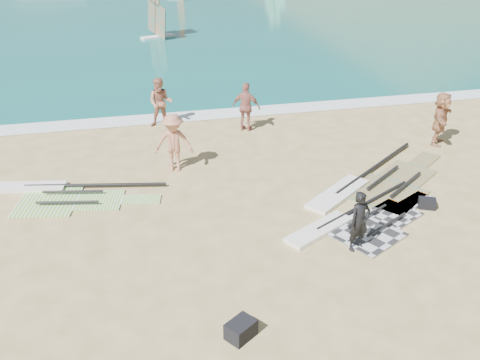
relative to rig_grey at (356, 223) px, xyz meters
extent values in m
plane|color=#D4B77C|center=(-1.79, -2.50, -0.05)|extent=(300.00, 300.00, 0.00)
cube|color=white|center=(-1.79, 9.80, -0.05)|extent=(300.00, 1.20, 0.04)
cube|color=#28292B|center=(0.01, -0.44, -0.03)|extent=(2.35, 2.43, 0.04)
cube|color=#28292B|center=(1.30, 0.27, -0.03)|extent=(1.72, 1.68, 0.04)
cube|color=#28292B|center=(2.35, 0.86, -0.03)|extent=(1.24, 1.02, 0.04)
cylinder|color=black|center=(0.66, 0.87, 0.05)|extent=(3.77, 2.15, 0.10)
cylinder|color=black|center=(0.42, 0.15, 0.11)|extent=(1.57, 0.92, 0.07)
cylinder|color=black|center=(0.73, -0.41, 0.11)|extent=(1.57, 0.92, 0.07)
cube|color=white|center=(-1.12, -0.12, 0.01)|extent=(2.23, 1.60, 0.12)
cube|color=#63C119|center=(-8.49, 3.32, -0.03)|extent=(2.07, 2.22, 0.04)
cube|color=#63C119|center=(-6.98, 3.02, -0.03)|extent=(1.56, 1.49, 0.04)
cube|color=#63C119|center=(-5.74, 2.79, -0.03)|extent=(1.25, 0.79, 0.04)
cylinder|color=black|center=(-7.10, 3.93, 0.05)|extent=(4.38, 0.95, 0.11)
cylinder|color=black|center=(-7.76, 3.52, 0.11)|extent=(1.81, 0.42, 0.08)
cylinder|color=black|center=(-7.89, 2.86, 0.11)|extent=(1.81, 0.42, 0.08)
cube|color=white|center=(-9.18, 4.33, 0.01)|extent=(2.39, 1.06, 0.12)
cube|color=orange|center=(1.58, 1.52, -0.03)|extent=(2.95, 2.99, 0.04)
cube|color=orange|center=(3.00, 2.60, -0.03)|extent=(2.12, 2.10, 0.04)
cube|color=orange|center=(4.15, 3.48, -0.03)|extent=(1.47, 1.34, 0.04)
cylinder|color=black|center=(2.13, 3.20, 0.05)|extent=(4.15, 3.20, 0.12)
cylinder|color=black|center=(1.97, 2.31, 0.11)|extent=(1.74, 1.35, 0.09)
cylinder|color=black|center=(2.44, 1.69, 0.11)|extent=(1.74, 1.35, 0.09)
cube|color=white|center=(0.18, 1.71, 0.01)|extent=(2.57, 2.20, 0.12)
cube|color=black|center=(-4.12, -3.58, 0.14)|extent=(0.74, 0.70, 0.38)
cube|color=black|center=(2.45, 0.43, 0.10)|extent=(0.58, 0.51, 0.29)
imported|color=black|center=(-0.46, -1.11, 0.77)|extent=(0.68, 0.53, 1.63)
imported|color=#AA6C57|center=(-4.51, 8.96, 0.96)|extent=(1.13, 0.97, 2.01)
imported|color=#B37259|center=(-4.49, 4.69, 0.95)|extent=(1.41, 0.98, 2.00)
imported|color=#A8655B|center=(-1.27, 7.75, 0.92)|extent=(1.22, 1.01, 1.94)
imported|color=#B27753|center=(5.42, 4.80, 0.95)|extent=(1.61, 1.82, 2.00)
cube|color=white|center=(-3.13, 26.30, 0.05)|extent=(2.46, 1.50, 0.14)
cube|color=#E74821|center=(-3.13, 26.30, 1.20)|extent=(1.11, 2.73, 2.58)
cylinder|color=black|center=(-3.13, 26.30, 2.19)|extent=(0.39, 0.80, 4.10)
camera|label=1|loc=(-6.02, -11.74, 7.75)|focal=40.00mm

